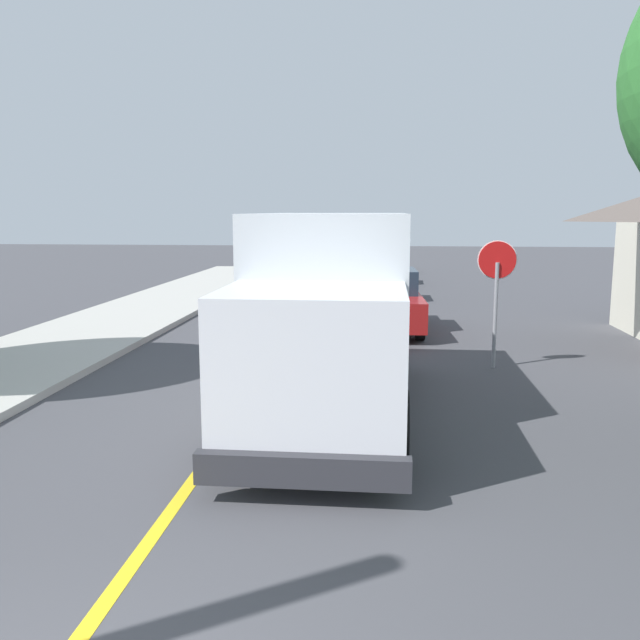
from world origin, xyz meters
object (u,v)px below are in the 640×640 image
object	(u,v)px
parked_car_near	(386,301)
parked_car_furthest	(372,257)
parked_car_far	(377,267)
parked_car_mid	(376,279)
stop_sign	(497,279)
box_truck	(331,302)

from	to	relation	value
parked_car_near	parked_car_furthest	bearing A→B (deg)	92.37
parked_car_far	parked_car_furthest	xyz separation A→B (m)	(-0.35, 6.15, 0.00)
parked_car_mid	stop_sign	world-z (taller)	stop_sign
stop_sign	box_truck	bearing A→B (deg)	-134.78
box_truck	parked_car_near	world-z (taller)	box_truck
box_truck	parked_car_far	size ratio (longest dim) A/B	1.61
parked_car_near	parked_car_furthest	distance (m)	17.84
parked_car_furthest	box_truck	bearing A→B (deg)	-90.43
parked_car_far	parked_car_furthest	world-z (taller)	same
parked_car_near	parked_car_furthest	world-z (taller)	same
parked_car_near	stop_sign	world-z (taller)	stop_sign
parked_car_furthest	stop_sign	size ratio (longest dim) A/B	1.69
parked_car_mid	parked_car_far	bearing A→B (deg)	90.12
parked_car_near	parked_car_mid	world-z (taller)	same
box_truck	parked_car_near	xyz separation A→B (m)	(0.92, 7.44, -0.97)
box_truck	parked_car_near	bearing A→B (deg)	82.92
parked_car_far	stop_sign	bearing A→B (deg)	-80.66
parked_car_far	parked_car_furthest	bearing A→B (deg)	93.28
parked_car_near	parked_car_mid	size ratio (longest dim) A/B	1.01
parked_car_mid	parked_car_furthest	distance (m)	11.85
box_truck	stop_sign	distance (m)	4.49
stop_sign	parked_car_near	bearing A→B (deg)	117.71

